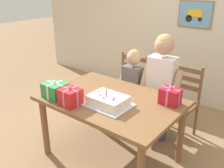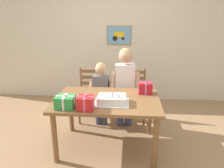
{
  "view_description": "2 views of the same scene",
  "coord_description": "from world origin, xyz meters",
  "px_view_note": "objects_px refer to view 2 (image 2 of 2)",
  "views": [
    {
      "loc": [
        1.45,
        -1.83,
        1.86
      ],
      "look_at": [
        0.07,
        -0.07,
        0.94
      ],
      "focal_mm": 40.37,
      "sensor_mm": 36.0,
      "label": 1
    },
    {
      "loc": [
        0.28,
        -2.74,
        1.84
      ],
      "look_at": [
        0.07,
        -0.01,
        0.96
      ],
      "focal_mm": 35.11,
      "sensor_mm": 36.0,
      "label": 2
    }
  ],
  "objects_px": {
    "birthday_cake": "(112,100)",
    "gift_box_corner_small": "(65,102)",
    "chair_right": "(133,95)",
    "child_older": "(125,80)",
    "gift_box_red_large": "(145,88)",
    "chair_left": "(91,94)",
    "gift_box_beside_cake": "(86,103)",
    "dining_table": "(107,105)",
    "child_younger": "(101,88)"
  },
  "relations": [
    {
      "from": "gift_box_corner_small",
      "to": "chair_left",
      "type": "xyz_separation_m",
      "value": [
        0.1,
        1.2,
        -0.35
      ]
    },
    {
      "from": "chair_left",
      "to": "chair_right",
      "type": "distance_m",
      "value": 0.75
    },
    {
      "from": "chair_right",
      "to": "gift_box_beside_cake",
      "type": "bearing_deg",
      "value": -115.99
    },
    {
      "from": "gift_box_corner_small",
      "to": "chair_left",
      "type": "height_order",
      "value": "gift_box_corner_small"
    },
    {
      "from": "dining_table",
      "to": "chair_right",
      "type": "bearing_deg",
      "value": 66.88
    },
    {
      "from": "gift_box_corner_small",
      "to": "child_older",
      "type": "relative_size",
      "value": 0.18
    },
    {
      "from": "birthday_cake",
      "to": "child_younger",
      "type": "height_order",
      "value": "child_younger"
    },
    {
      "from": "chair_left",
      "to": "chair_right",
      "type": "xyz_separation_m",
      "value": [
        0.75,
        0.0,
        0.0
      ]
    },
    {
      "from": "gift_box_red_large",
      "to": "child_younger",
      "type": "bearing_deg",
      "value": 150.43
    },
    {
      "from": "chair_left",
      "to": "gift_box_corner_small",
      "type": "bearing_deg",
      "value": -94.8
    },
    {
      "from": "dining_table",
      "to": "gift_box_beside_cake",
      "type": "relative_size",
      "value": 7.1
    },
    {
      "from": "gift_box_beside_cake",
      "to": "gift_box_corner_small",
      "type": "height_order",
      "value": "gift_box_beside_cake"
    },
    {
      "from": "dining_table",
      "to": "birthday_cake",
      "type": "height_order",
      "value": "birthday_cake"
    },
    {
      "from": "gift_box_beside_cake",
      "to": "gift_box_corner_small",
      "type": "distance_m",
      "value": 0.26
    },
    {
      "from": "birthday_cake",
      "to": "chair_right",
      "type": "relative_size",
      "value": 0.48
    },
    {
      "from": "gift_box_corner_small",
      "to": "birthday_cake",
      "type": "bearing_deg",
      "value": 18.31
    },
    {
      "from": "birthday_cake",
      "to": "gift_box_red_large",
      "type": "xyz_separation_m",
      "value": [
        0.45,
        0.4,
        0.03
      ]
    },
    {
      "from": "dining_table",
      "to": "gift_box_beside_cake",
      "type": "bearing_deg",
      "value": -122.64
    },
    {
      "from": "dining_table",
      "to": "child_younger",
      "type": "relative_size",
      "value": 1.3
    },
    {
      "from": "gift_box_beside_cake",
      "to": "child_older",
      "type": "bearing_deg",
      "value": 65.95
    },
    {
      "from": "gift_box_red_large",
      "to": "chair_right",
      "type": "bearing_deg",
      "value": 103.83
    },
    {
      "from": "dining_table",
      "to": "chair_left",
      "type": "bearing_deg",
      "value": 113.28
    },
    {
      "from": "gift_box_corner_small",
      "to": "gift_box_red_large",
      "type": "bearing_deg",
      "value": 30.27
    },
    {
      "from": "chair_right",
      "to": "dining_table",
      "type": "bearing_deg",
      "value": -113.12
    },
    {
      "from": "gift_box_corner_small",
      "to": "chair_right",
      "type": "xyz_separation_m",
      "value": [
        0.85,
        1.2,
        -0.35
      ]
    },
    {
      "from": "gift_box_beside_cake",
      "to": "gift_box_red_large",
      "type": "bearing_deg",
      "value": 39.16
    },
    {
      "from": "birthday_cake",
      "to": "chair_right",
      "type": "bearing_deg",
      "value": 73.58
    },
    {
      "from": "birthday_cake",
      "to": "gift_box_corner_small",
      "type": "relative_size",
      "value": 1.89
    },
    {
      "from": "gift_box_beside_cake",
      "to": "child_younger",
      "type": "relative_size",
      "value": 0.18
    },
    {
      "from": "birthday_cake",
      "to": "child_older",
      "type": "xyz_separation_m",
      "value": [
        0.15,
        0.8,
        0.02
      ]
    },
    {
      "from": "gift_box_corner_small",
      "to": "chair_left",
      "type": "bearing_deg",
      "value": 85.2
    },
    {
      "from": "child_older",
      "to": "gift_box_red_large",
      "type": "bearing_deg",
      "value": -52.57
    },
    {
      "from": "child_younger",
      "to": "gift_box_corner_small",
      "type": "bearing_deg",
      "value": -107.55
    },
    {
      "from": "gift_box_red_large",
      "to": "chair_right",
      "type": "xyz_separation_m",
      "value": [
        -0.15,
        0.62,
        -0.35
      ]
    },
    {
      "from": "child_older",
      "to": "child_younger",
      "type": "xyz_separation_m",
      "value": [
        -0.39,
        0.0,
        -0.15
      ]
    },
    {
      "from": "gift_box_corner_small",
      "to": "child_older",
      "type": "distance_m",
      "value": 1.21
    },
    {
      "from": "birthday_cake",
      "to": "chair_right",
      "type": "distance_m",
      "value": 1.11
    },
    {
      "from": "gift_box_red_large",
      "to": "chair_right",
      "type": "height_order",
      "value": "gift_box_red_large"
    },
    {
      "from": "birthday_cake",
      "to": "gift_box_red_large",
      "type": "height_order",
      "value": "same"
    },
    {
      "from": "chair_right",
      "to": "child_older",
      "type": "height_order",
      "value": "child_older"
    },
    {
      "from": "gift_box_red_large",
      "to": "gift_box_corner_small",
      "type": "height_order",
      "value": "gift_box_red_large"
    },
    {
      "from": "birthday_cake",
      "to": "gift_box_beside_cake",
      "type": "xyz_separation_m",
      "value": [
        -0.3,
        -0.21,
        0.03
      ]
    },
    {
      "from": "birthday_cake",
      "to": "gift_box_corner_small",
      "type": "bearing_deg",
      "value": -161.69
    },
    {
      "from": "dining_table",
      "to": "birthday_cake",
      "type": "distance_m",
      "value": 0.21
    },
    {
      "from": "gift_box_corner_small",
      "to": "chair_right",
      "type": "bearing_deg",
      "value": 54.63
    },
    {
      "from": "dining_table",
      "to": "child_older",
      "type": "height_order",
      "value": "child_older"
    },
    {
      "from": "dining_table",
      "to": "gift_box_beside_cake",
      "type": "xyz_separation_m",
      "value": [
        -0.22,
        -0.35,
        0.18
      ]
    },
    {
      "from": "gift_box_corner_small",
      "to": "child_younger",
      "type": "bearing_deg",
      "value": 72.45
    },
    {
      "from": "child_younger",
      "to": "chair_right",
      "type": "bearing_deg",
      "value": 22.19
    },
    {
      "from": "birthday_cake",
      "to": "child_older",
      "type": "relative_size",
      "value": 0.33
    }
  ]
}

